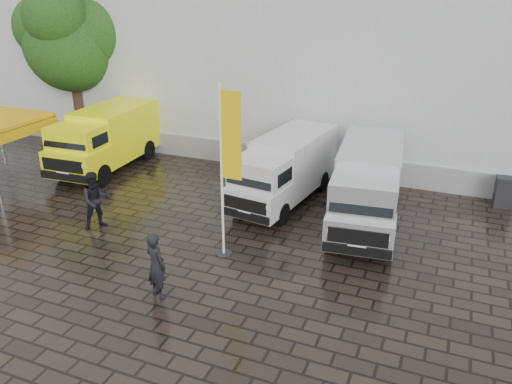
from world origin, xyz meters
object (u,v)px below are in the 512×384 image
at_px(van_silver, 367,189).
at_px(van_white, 284,171).
at_px(van_yellow, 106,140).
at_px(wheelie_bin, 504,192).
at_px(flagpole, 227,164).
at_px(person_front, 156,265).
at_px(person_tent, 96,200).

bearing_deg(van_silver, van_white, 160.04).
bearing_deg(van_yellow, wheelie_bin, 5.14).
relative_size(van_white, flagpole, 1.08).
bearing_deg(van_silver, van_yellow, 167.77).
height_order(van_yellow, van_silver, van_yellow).
bearing_deg(van_white, van_silver, -6.02).
xyz_separation_m(flagpole, wheelie_bin, (7.84, 7.12, -2.38)).
bearing_deg(person_front, van_yellow, -23.68).
height_order(van_white, wheelie_bin, van_white).
distance_m(van_yellow, wheelie_bin, 16.22).
relative_size(flagpole, wheelie_bin, 4.64).
relative_size(van_white, person_front, 3.07).
xyz_separation_m(van_white, person_front, (-1.02, -7.10, -0.30)).
relative_size(van_silver, person_front, 3.29).
distance_m(van_silver, person_front, 7.61).
distance_m(person_front, person_tent, 4.86).
bearing_deg(person_tent, wheelie_bin, -22.55).
bearing_deg(flagpole, wheelie_bin, 42.27).
height_order(wheelie_bin, person_tent, person_tent).
bearing_deg(van_yellow, van_silver, -8.69).
distance_m(van_yellow, flagpole, 9.71).
relative_size(flagpole, person_front, 2.85).
xyz_separation_m(van_yellow, wheelie_bin, (16.05, 2.20, -0.75)).
xyz_separation_m(van_white, van_silver, (3.20, -0.78, 0.09)).
bearing_deg(flagpole, person_tent, 179.26).
relative_size(van_yellow, flagpole, 1.08).
distance_m(van_white, van_silver, 3.29).
height_order(van_white, flagpole, flagpole).
height_order(wheelie_bin, person_front, person_front).
bearing_deg(van_yellow, person_tent, -58.28).
relative_size(van_silver, flagpole, 1.15).
distance_m(van_yellow, person_tent, 5.89).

